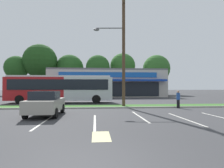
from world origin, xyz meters
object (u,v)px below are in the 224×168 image
Objects in this scene: car_0 at (46,103)px; pedestrian_by_pole at (178,99)px; city_bus at (61,88)px; car_1 at (92,94)px; utility_pole at (122,48)px.

pedestrian_by_pole is at bearing -71.15° from car_0.
city_bus is 2.69× the size of car_1.
city_bus reaches higher than pedestrian_by_pole.
car_1 is at bearing 104.61° from utility_pole.
car_0 is 0.90× the size of car_1.
car_0 is at bearing -99.32° from car_1.
car_1 is (2.76, 16.84, -0.02)m from car_0.
utility_pole is at bearing -75.39° from car_1.
utility_pole is at bearing -49.26° from car_0.
car_0 is at bearing -84.00° from city_bus.
pedestrian_by_pole is (4.91, -1.36, -4.80)m from utility_pole.
pedestrian_by_pole reaches higher than car_1.
car_1 is (3.61, 6.48, -0.96)m from city_bus.
utility_pole reaches higher than car_1.
city_bus is 13.43m from pedestrian_by_pole.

